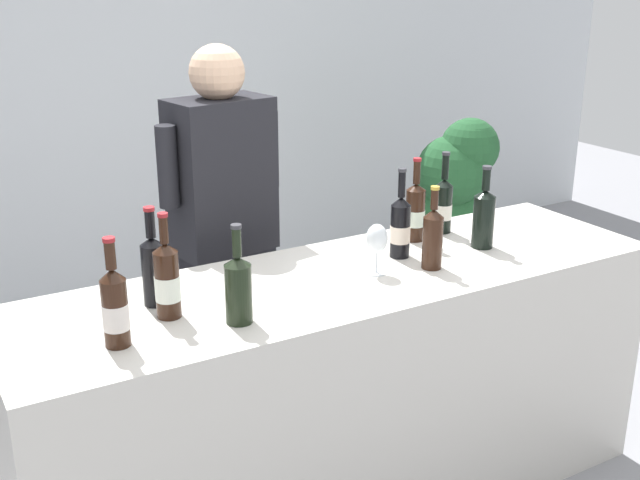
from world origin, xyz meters
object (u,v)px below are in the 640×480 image
(wine_bottle_3, at_px, (400,226))
(wine_bottle_8, at_px, (443,205))
(wine_bottle_6, at_px, (238,287))
(wine_bottle_4, at_px, (167,280))
(wine_bottle_1, at_px, (153,268))
(person_server, at_px, (225,257))
(potted_shrub, at_px, (455,189))
(wine_glass, at_px, (377,240))
(wine_bottle_0, at_px, (115,307))
(wine_bottle_2, at_px, (433,237))
(wine_bottle_7, at_px, (484,217))
(wine_bottle_5, at_px, (415,211))

(wine_bottle_3, xyz_separation_m, wine_bottle_8, (0.32, 0.15, -0.00))
(wine_bottle_6, distance_m, wine_bottle_8, 1.15)
(wine_bottle_6, relative_size, wine_bottle_8, 0.94)
(wine_bottle_3, distance_m, wine_bottle_4, 0.94)
(wine_bottle_1, distance_m, person_server, 0.79)
(wine_bottle_6, xyz_separation_m, potted_shrub, (2.11, 1.52, -0.35))
(wine_bottle_1, bearing_deg, wine_glass, -9.76)
(wine_bottle_0, relative_size, wine_bottle_2, 1.07)
(wine_bottle_6, height_order, potted_shrub, wine_bottle_6)
(wine_bottle_1, relative_size, person_server, 0.19)
(wine_bottle_0, distance_m, wine_bottle_8, 1.50)
(wine_bottle_7, height_order, person_server, person_server)
(wine_bottle_3, relative_size, wine_glass, 1.86)
(wine_bottle_1, distance_m, wine_bottle_3, 0.94)
(wine_bottle_3, bearing_deg, wine_bottle_5, 37.70)
(potted_shrub, bearing_deg, wine_bottle_0, -149.05)
(wine_bottle_2, height_order, wine_glass, wine_bottle_2)
(wine_bottle_0, bearing_deg, wine_bottle_8, 13.27)
(wine_bottle_0, distance_m, potted_shrub, 2.91)
(wine_bottle_3, bearing_deg, wine_bottle_7, -12.39)
(person_server, height_order, potted_shrub, person_server)
(wine_bottle_6, bearing_deg, wine_bottle_2, 5.09)
(wine_bottle_4, height_order, wine_bottle_8, wine_bottle_4)
(wine_bottle_0, height_order, wine_glass, wine_bottle_0)
(wine_bottle_2, relative_size, person_server, 0.18)
(wine_bottle_5, bearing_deg, wine_bottle_1, -175.29)
(wine_bottle_0, height_order, person_server, person_server)
(wine_bottle_2, relative_size, wine_glass, 1.67)
(wine_bottle_7, bearing_deg, wine_bottle_4, -179.77)
(wine_bottle_8, bearing_deg, wine_bottle_6, -160.94)
(wine_bottle_0, relative_size, wine_bottle_3, 0.97)
(wine_bottle_3, distance_m, wine_bottle_5, 0.20)
(wine_bottle_7, distance_m, potted_shrub, 1.73)
(wine_bottle_4, height_order, potted_shrub, wine_bottle_4)
(wine_bottle_6, height_order, wine_bottle_7, wine_bottle_7)
(wine_bottle_0, distance_m, wine_bottle_3, 1.15)
(wine_bottle_2, bearing_deg, wine_bottle_5, 64.94)
(wine_glass, xyz_separation_m, potted_shrub, (1.52, 1.39, -0.35))
(wine_bottle_4, bearing_deg, person_server, 54.91)
(wine_bottle_6, relative_size, wine_glass, 1.72)
(wine_bottle_5, distance_m, wine_glass, 0.40)
(wine_bottle_1, relative_size, wine_bottle_2, 1.07)
(wine_bottle_7, xyz_separation_m, wine_glass, (-0.51, -0.02, -0.00))
(wine_bottle_0, xyz_separation_m, wine_glass, (0.96, 0.10, 0.00))
(wine_bottle_7, bearing_deg, wine_bottle_1, 175.16)
(wine_bottle_4, relative_size, wine_glass, 1.84)
(wine_bottle_4, bearing_deg, wine_bottle_7, 0.23)
(wine_bottle_8, bearing_deg, wine_bottle_4, -169.73)
(wine_bottle_0, relative_size, potted_shrub, 0.28)
(wine_bottle_5, distance_m, potted_shrub, 1.70)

